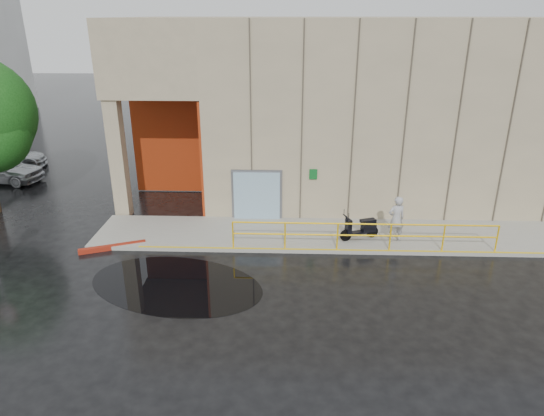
{
  "coord_description": "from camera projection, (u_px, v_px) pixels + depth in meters",
  "views": [
    {
      "loc": [
        1.5,
        -12.81,
        8.12
      ],
      "look_at": [
        0.93,
        3.0,
        1.78
      ],
      "focal_mm": 32.0,
      "sensor_mm": 36.0,
      "label": 1
    }
  ],
  "objects": [
    {
      "name": "ground",
      "position": [
        238.0,
        297.0,
        14.96
      ],
      "size": [
        120.0,
        120.0,
        0.0
      ],
      "primitive_type": "plane",
      "color": "black",
      "rests_on": "ground"
    },
    {
      "name": "guardrail",
      "position": [
        364.0,
        236.0,
        17.48
      ],
      "size": [
        9.56,
        0.06,
        1.03
      ],
      "color": "yellow",
      "rests_on": "sidewalk"
    },
    {
      "name": "sidewalk",
      "position": [
        352.0,
        235.0,
        18.97
      ],
      "size": [
        20.0,
        3.0,
        0.15
      ],
      "primitive_type": "cube",
      "color": "gray",
      "rests_on": "ground"
    },
    {
      "name": "person",
      "position": [
        396.0,
        219.0,
        18.02
      ],
      "size": [
        0.74,
        0.58,
        1.78
      ],
      "primitive_type": "imported",
      "rotation": [
        0.0,
        0.0,
        3.4
      ],
      "color": "#A7A8AC",
      "rests_on": "sidewalk"
    },
    {
      "name": "car_c",
      "position": [
        6.0,
        158.0,
        27.28
      ],
      "size": [
        4.56,
        2.9,
        1.23
      ],
      "primitive_type": "imported",
      "rotation": [
        0.0,
        0.0,
        1.87
      ],
      "color": "#B5B9BD",
      "rests_on": "ground"
    },
    {
      "name": "puddle",
      "position": [
        176.0,
        284.0,
        15.65
      ],
      "size": [
        6.56,
        5.01,
        0.01
      ],
      "primitive_type": "cube",
      "rotation": [
        0.0,
        0.0,
        -0.27
      ],
      "color": "black",
      "rests_on": "ground"
    },
    {
      "name": "scooter",
      "position": [
        361.0,
        222.0,
        18.24
      ],
      "size": [
        1.61,
        1.0,
        1.22
      ],
      "rotation": [
        0.0,
        0.0,
        0.35
      ],
      "color": "black",
      "rests_on": "sidewalk"
    },
    {
      "name": "red_curb",
      "position": [
        113.0,
        247.0,
        17.96
      ],
      "size": [
        2.29,
        1.06,
        0.18
      ],
      "primitive_type": "cube",
      "rotation": [
        0.0,
        0.0,
        0.38
      ],
      "color": "maroon",
      "rests_on": "ground"
    },
    {
      "name": "car_a",
      "position": [
        1.0,
        168.0,
        25.0
      ],
      "size": [
        4.45,
        2.35,
        1.44
      ],
      "primitive_type": "imported",
      "rotation": [
        0.0,
        0.0,
        1.41
      ],
      "color": "#B6B9BF",
      "rests_on": "ground"
    },
    {
      "name": "building",
      "position": [
        364.0,
        101.0,
        23.41
      ],
      "size": [
        20.0,
        10.17,
        8.0
      ],
      "color": "gray",
      "rests_on": "ground"
    }
  ]
}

